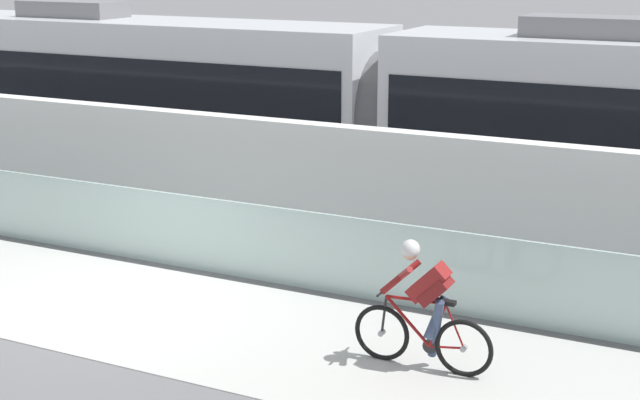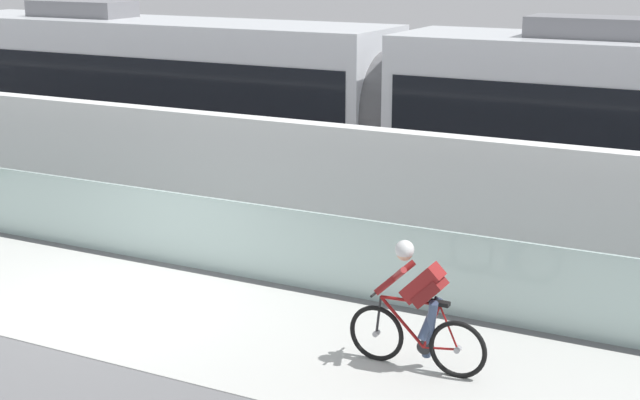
# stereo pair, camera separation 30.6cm
# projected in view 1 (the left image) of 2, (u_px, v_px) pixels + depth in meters

# --- Properties ---
(ground_plane) EXTENTS (200.00, 200.00, 0.00)m
(ground_plane) POSITION_uv_depth(u_px,v_px,m) (113.00, 305.00, 13.33)
(ground_plane) COLOR slate
(bike_path_deck) EXTENTS (32.00, 3.20, 0.01)m
(bike_path_deck) POSITION_uv_depth(u_px,v_px,m) (113.00, 305.00, 13.33)
(bike_path_deck) COLOR beige
(bike_path_deck) RESTS_ON ground
(glass_parapet) EXTENTS (32.00, 0.05, 1.20)m
(glass_parapet) POSITION_uv_depth(u_px,v_px,m) (185.00, 231.00, 14.78)
(glass_parapet) COLOR #ADC6C1
(glass_parapet) RESTS_ON ground
(concrete_barrier_wall) EXTENTS (32.00, 0.36, 2.16)m
(concrete_barrier_wall) POSITION_uv_depth(u_px,v_px,m) (242.00, 178.00, 16.22)
(concrete_barrier_wall) COLOR white
(concrete_barrier_wall) RESTS_ON ground
(tram_rail_near) EXTENTS (32.00, 0.08, 0.01)m
(tram_rail_near) POSITION_uv_depth(u_px,v_px,m) (307.00, 204.00, 18.65)
(tram_rail_near) COLOR #595654
(tram_rail_near) RESTS_ON ground
(tram_rail_far) EXTENTS (32.00, 0.08, 0.01)m
(tram_rail_far) POSITION_uv_depth(u_px,v_px,m) (337.00, 188.00, 19.89)
(tram_rail_far) COLOR #595654
(tram_rail_far) RESTS_ON ground
(tram) EXTENTS (22.56, 2.54, 3.81)m
(tram) POSITION_uv_depth(u_px,v_px,m) (389.00, 110.00, 18.17)
(tram) COLOR silver
(tram) RESTS_ON ground
(cyclist_on_bike) EXTENTS (1.77, 0.58, 1.61)m
(cyclist_on_bike) POSITION_uv_depth(u_px,v_px,m) (424.00, 308.00, 11.14)
(cyclist_on_bike) COLOR black
(cyclist_on_bike) RESTS_ON ground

